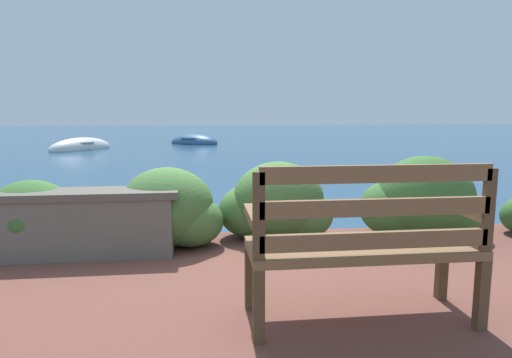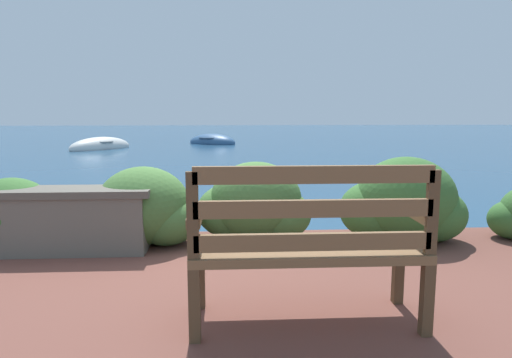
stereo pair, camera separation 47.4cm
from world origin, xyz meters
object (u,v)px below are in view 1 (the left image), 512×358
at_px(park_bench, 365,241).
at_px(rowboat_mid, 194,142).
at_px(rowboat_nearest, 81,148).
at_px(mooring_buoy, 67,145).

distance_m(park_bench, rowboat_mid, 17.33).
bearing_deg(park_bench, rowboat_mid, 100.28).
xyz_separation_m(rowboat_nearest, mooring_buoy, (-0.96, 1.69, 0.01)).
xyz_separation_m(rowboat_mid, mooring_buoy, (-5.02, -0.79, 0.01)).
height_order(park_bench, mooring_buoy, park_bench).
bearing_deg(mooring_buoy, rowboat_nearest, -60.31).
bearing_deg(rowboat_nearest, park_bench, -123.64).
relative_size(rowboat_nearest, mooring_buoy, 5.78).
height_order(park_bench, rowboat_mid, park_bench).
bearing_deg(rowboat_nearest, rowboat_mid, -21.70).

